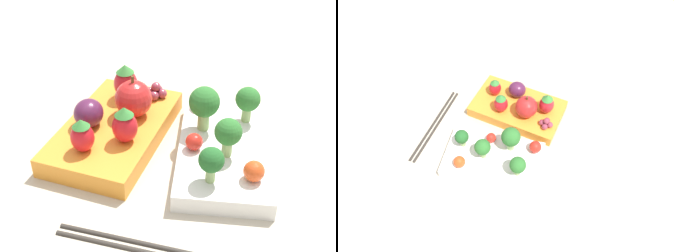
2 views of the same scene
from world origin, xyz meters
The scene contains 17 objects.
ground_plane centered at (0.00, 0.00, 0.00)m, with size 4.00×4.00×0.00m, color #BCB29E.
bento_box_savoury centered at (0.00, 0.07, 0.01)m, with size 0.22×0.15×0.02m.
bento_box_fruit centered at (0.00, -0.08, 0.01)m, with size 0.21×0.13×0.03m.
broccoli_floret_0 centered at (0.02, 0.08, 0.05)m, with size 0.03×0.03×0.05m.
broccoli_floret_1 centered at (-0.06, 0.09, 0.05)m, with size 0.03×0.03×0.05m.
broccoli_floret_2 centered at (-0.03, 0.04, 0.06)m, with size 0.04×0.04×0.06m.
broccoli_floret_3 centered at (0.07, 0.07, 0.05)m, with size 0.03×0.03×0.04m.
cherry_tomato_0 centered at (0.06, 0.11, 0.03)m, with size 0.02×0.02×0.02m.
cherry_tomato_1 centered at (0.02, 0.04, 0.03)m, with size 0.02×0.02×0.02m.
cherry_tomato_2 centered at (-0.08, 0.03, 0.04)m, with size 0.03×0.03×0.03m.
apple centered at (-0.03, -0.06, 0.05)m, with size 0.05×0.05×0.06m.
strawberry_0 centered at (0.06, -0.09, 0.05)m, with size 0.03×0.03×0.04m.
strawberry_1 centered at (0.03, -0.05, 0.05)m, with size 0.03×0.03×0.05m.
strawberry_2 centered at (-0.07, -0.08, 0.05)m, with size 0.03×0.03×0.05m.
plum centered at (0.01, -0.10, 0.05)m, with size 0.04×0.04×0.04m.
grape_cluster centered at (-0.08, -0.04, 0.04)m, with size 0.03×0.03×0.02m.
chopsticks_pair centered at (0.16, 0.03, 0.00)m, with size 0.02×0.21×0.01m.
Camera 1 is at (0.46, 0.13, 0.38)m, focal length 50.00 mm.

